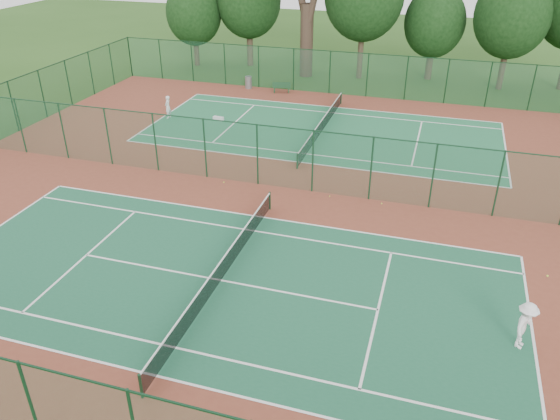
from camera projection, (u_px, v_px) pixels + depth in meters
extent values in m
plane|color=#264C17|center=(285.00, 188.00, 29.87)|extent=(120.00, 120.00, 0.00)
cube|color=brown|center=(285.00, 187.00, 29.87)|extent=(40.00, 36.00, 0.01)
cube|color=#1B573A|center=(222.00, 280.00, 22.32)|extent=(23.77, 10.97, 0.01)
cube|color=#216A41|center=(322.00, 132.00, 37.41)|extent=(23.77, 10.97, 0.01)
cube|color=#1B5137|center=(348.00, 74.00, 44.12)|extent=(40.00, 0.02, 3.50)
cube|color=#123219|center=(350.00, 52.00, 43.30)|extent=(40.00, 0.05, 0.05)
cube|color=#12311D|center=(71.00, 376.00, 13.13)|extent=(40.00, 0.05, 0.05)
cube|color=#18482D|center=(285.00, 158.00, 29.03)|extent=(40.00, 0.02, 3.50)
cube|color=#163D24|center=(285.00, 128.00, 28.21)|extent=(40.00, 0.05, 0.05)
cylinder|color=#13361E|center=(141.00, 386.00, 16.73)|extent=(0.10, 0.10, 0.97)
cylinder|color=#13361E|center=(270.00, 201.00, 27.46)|extent=(0.10, 0.10, 0.97)
cube|color=black|center=(221.00, 271.00, 22.10)|extent=(0.02, 12.80, 0.85)
cube|color=white|center=(220.00, 262.00, 21.89)|extent=(0.04, 12.80, 0.06)
cylinder|color=#153A21|center=(297.00, 161.00, 31.82)|extent=(0.10, 0.10, 0.97)
cylinder|color=#153A21|center=(341.00, 98.00, 42.55)|extent=(0.10, 0.10, 0.97)
cube|color=black|center=(322.00, 125.00, 37.18)|extent=(0.02, 12.80, 0.85)
cube|color=silver|center=(323.00, 119.00, 36.97)|extent=(0.04, 12.80, 0.06)
imported|color=white|center=(525.00, 326.00, 18.51)|extent=(1.05, 1.34, 1.83)
imported|color=silver|center=(168.00, 107.00, 39.51)|extent=(0.42, 0.61, 1.64)
cylinder|color=slate|center=(248.00, 82.00, 46.36)|extent=(0.69, 0.69, 1.03)
cube|color=#13371C|center=(274.00, 90.00, 45.43)|extent=(0.18, 0.40, 0.45)
cube|color=#13371C|center=(289.00, 90.00, 45.40)|extent=(0.18, 0.40, 0.45)
cube|color=#13371C|center=(282.00, 87.00, 45.30)|extent=(1.55, 0.80, 0.05)
cube|color=#13371C|center=(281.00, 85.00, 45.01)|extent=(1.45, 0.44, 0.45)
cube|color=silver|center=(218.00, 119.00, 39.33)|extent=(0.81, 0.39, 0.29)
sphere|color=#BDE034|center=(382.00, 203.00, 28.15)|extent=(0.07, 0.07, 0.07)
sphere|color=#B7CC2F|center=(330.00, 196.00, 28.87)|extent=(0.06, 0.06, 0.06)
sphere|color=#B5D732|center=(224.00, 182.00, 30.36)|extent=(0.07, 0.07, 0.07)
cylinder|color=#34251C|center=(307.00, 41.00, 48.70)|extent=(1.15, 1.15, 6.30)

